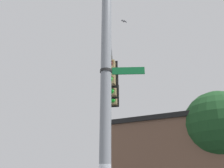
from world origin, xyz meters
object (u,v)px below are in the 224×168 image
Objects in this scene: traffic_light_nearest_pole at (111,72)px; bird_flying at (124,21)px; traffic_light_mid_outer at (113,95)px; street_name_sign at (115,71)px; traffic_light_mid_inner at (112,85)px.

traffic_light_nearest_pole is 5.22m from bird_flying.
traffic_light_mid_outer is (0.34, -2.86, 0.00)m from traffic_light_nearest_pole.
bird_flying is (0.25, -5.34, 5.58)m from street_name_sign.
traffic_light_nearest_pole is 1.01× the size of street_name_sign.
traffic_light_mid_outer is 5.66m from street_name_sign.
traffic_light_mid_outer is at bearing -83.25° from traffic_light_nearest_pole.
traffic_light_mid_outer is (0.17, -1.43, 0.00)m from traffic_light_mid_inner.
traffic_light_mid_outer reaches higher than street_name_sign.
traffic_light_mid_inner is 1.00× the size of traffic_light_mid_outer.
traffic_light_mid_inner is at bearing -83.25° from traffic_light_nearest_pole.
traffic_light_nearest_pole is at bearing 96.75° from traffic_light_mid_inner.
bird_flying is at bearing -110.62° from traffic_light_mid_inner.
bird_flying reaches higher than traffic_light_mid_inner.
traffic_light_mid_inner reaches higher than street_name_sign.
bird_flying is (-0.32, -2.73, 4.44)m from traffic_light_nearest_pole.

